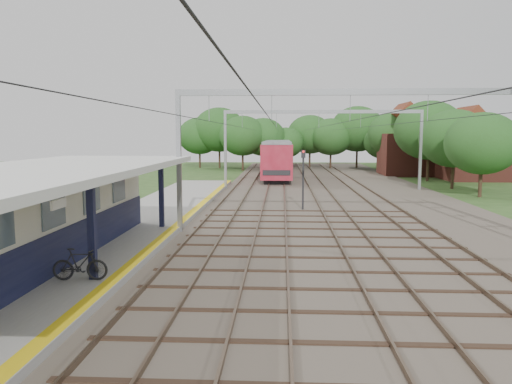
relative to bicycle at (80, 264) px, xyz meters
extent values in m
cube|color=#473D33|center=(10.23, 24.21, -0.81)|extent=(18.00, 90.00, 0.10)
cube|color=gray|center=(-1.27, 8.21, -0.69)|extent=(5.00, 52.00, 0.35)
cube|color=yellow|center=(0.98, 8.21, -0.51)|extent=(0.45, 52.00, 0.01)
cube|color=beige|center=(-2.67, 1.21, 1.19)|extent=(3.20, 18.00, 3.40)
cube|color=#111436|center=(-1.05, 1.21, 0.19)|extent=(0.06, 18.00, 1.40)
cube|color=slate|center=(-1.04, 1.21, 1.69)|extent=(0.05, 16.00, 1.30)
cube|color=#111436|center=(0.33, 0.21, 1.09)|extent=(0.22, 0.22, 3.20)
cube|color=#111436|center=(0.33, 9.21, 1.09)|extent=(0.22, 0.22, 3.20)
cube|color=silver|center=(-1.57, 0.21, 2.81)|extent=(6.40, 20.00, 0.24)
cube|color=white|center=(0.23, -1.79, 2.14)|extent=(0.06, 0.85, 0.26)
cube|color=brown|center=(2.02, 24.21, -0.69)|extent=(0.07, 88.00, 0.15)
cube|color=brown|center=(3.45, 24.21, -0.69)|extent=(0.07, 88.00, 0.15)
cube|color=brown|center=(5.02, 24.21, -0.69)|extent=(0.07, 88.00, 0.15)
cube|color=brown|center=(6.45, 24.21, -0.69)|extent=(0.07, 88.00, 0.15)
cube|color=brown|center=(8.72, 24.21, -0.69)|extent=(0.07, 88.00, 0.15)
cube|color=brown|center=(10.15, 24.21, -0.69)|extent=(0.07, 88.00, 0.15)
cube|color=brown|center=(12.32, 24.21, -0.69)|extent=(0.07, 88.00, 0.15)
cube|color=brown|center=(13.75, 24.21, -0.69)|extent=(0.07, 88.00, 0.15)
cube|color=gray|center=(1.23, 9.21, 2.64)|extent=(0.22, 0.22, 7.00)
cube|color=gray|center=(9.73, 9.21, 5.99)|extent=(17.00, 0.20, 0.30)
cube|color=gray|center=(1.23, 29.21, 2.64)|extent=(0.22, 0.22, 7.00)
cube|color=gray|center=(18.23, 29.21, 2.64)|extent=(0.22, 0.22, 7.00)
cube|color=gray|center=(9.73, 29.21, 5.99)|extent=(17.00, 0.20, 0.30)
cylinder|color=black|center=(2.73, 24.21, 4.64)|extent=(0.02, 88.00, 0.02)
cylinder|color=black|center=(5.73, 24.21, 4.64)|extent=(0.02, 88.00, 0.02)
cylinder|color=black|center=(9.43, 24.21, 4.64)|extent=(0.02, 88.00, 0.02)
cylinder|color=black|center=(13.03, 24.21, 4.64)|extent=(0.02, 88.00, 0.02)
cylinder|color=#382619|center=(-3.77, 55.21, 0.58)|extent=(0.28, 0.28, 2.88)
ellipsoid|color=#254819|center=(-3.77, 55.21, 4.10)|extent=(6.72, 6.72, 5.76)
cylinder|color=#382619|center=(2.23, 57.21, 0.40)|extent=(0.28, 0.28, 2.52)
ellipsoid|color=#254819|center=(2.23, 57.21, 3.48)|extent=(5.88, 5.88, 5.04)
cylinder|color=#382619|center=(8.23, 54.21, 0.76)|extent=(0.28, 0.28, 3.24)
ellipsoid|color=#254819|center=(8.23, 54.21, 4.72)|extent=(7.56, 7.56, 6.48)
cylinder|color=#382619|center=(14.23, 56.21, 0.49)|extent=(0.28, 0.28, 2.70)
ellipsoid|color=#254819|center=(14.23, 56.21, 3.79)|extent=(6.30, 6.30, 5.40)
cylinder|color=#382619|center=(20.73, 32.21, 0.40)|extent=(0.28, 0.28, 2.52)
ellipsoid|color=#254819|center=(20.73, 32.21, 3.48)|extent=(5.88, 5.88, 5.04)
cylinder|color=#382619|center=(21.23, 48.21, 0.58)|extent=(0.28, 0.28, 2.88)
ellipsoid|color=#254819|center=(21.23, 48.21, 4.10)|extent=(6.72, 6.72, 5.76)
cube|color=brown|center=(27.23, 40.21, 1.39)|extent=(7.00, 6.00, 4.50)
cube|color=maroon|center=(27.23, 40.21, 4.54)|extent=(4.99, 6.12, 4.99)
cube|color=brown|center=(22.23, 46.21, 1.64)|extent=(8.00, 6.00, 5.00)
cube|color=maroon|center=(22.23, 46.21, 5.04)|extent=(5.52, 6.12, 5.52)
imported|color=black|center=(0.00, 0.00, 0.00)|extent=(1.73, 0.61, 1.02)
cube|color=black|center=(5.73, 41.63, -0.54)|extent=(2.46, 17.57, 0.44)
cube|color=maroon|center=(5.73, 41.63, 1.37)|extent=(3.08, 19.10, 3.37)
cube|color=black|center=(5.73, 41.63, 1.73)|extent=(3.12, 17.57, 0.95)
cube|color=slate|center=(5.73, 41.63, 3.18)|extent=(2.83, 19.10, 0.28)
cube|color=black|center=(5.73, 61.32, -0.54)|extent=(2.46, 17.57, 0.44)
cube|color=maroon|center=(5.73, 61.32, 1.37)|extent=(3.08, 19.10, 3.37)
cube|color=black|center=(5.73, 61.32, 1.73)|extent=(3.12, 17.57, 0.95)
cube|color=slate|center=(5.73, 61.32, 3.18)|extent=(2.83, 19.10, 0.28)
cylinder|color=black|center=(7.58, 16.88, 0.91)|extent=(0.12, 0.12, 3.55)
cube|color=black|center=(7.58, 16.88, 2.79)|extent=(0.27, 0.16, 0.49)
sphere|color=red|center=(7.58, 16.78, 2.94)|extent=(0.12, 0.12, 0.12)
camera|label=1|loc=(6.23, -14.77, 3.98)|focal=35.00mm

